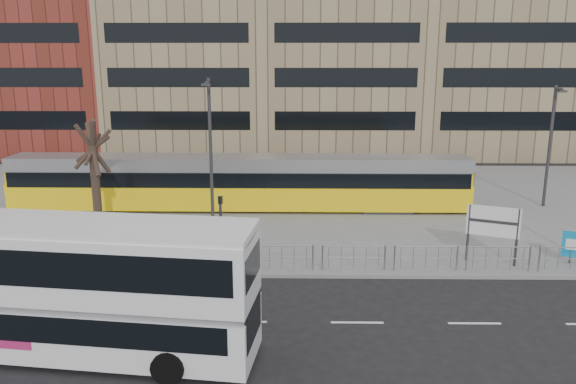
{
  "coord_description": "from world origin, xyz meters",
  "views": [
    {
      "loc": [
        -0.1,
        -21.63,
        8.83
      ],
      "look_at": [
        -0.52,
        6.0,
        2.19
      ],
      "focal_mm": 35.0,
      "sensor_mm": 36.0,
      "label": 1
    }
  ],
  "objects_px": {
    "traffic_light_west": "(221,222)",
    "station_sign": "(493,224)",
    "pedestrian": "(207,238)",
    "ad_panel": "(571,245)",
    "double_decker_bus": "(80,285)",
    "tram": "(240,182)",
    "lamp_post_west": "(210,145)",
    "lamp_post_east": "(551,141)",
    "bare_tree": "(90,116)"
  },
  "relations": [
    {
      "from": "traffic_light_west",
      "to": "double_decker_bus",
      "type": "bearing_deg",
      "value": -93.91
    },
    {
      "from": "double_decker_bus",
      "to": "ad_panel",
      "type": "bearing_deg",
      "value": 29.6
    },
    {
      "from": "tram",
      "to": "ad_panel",
      "type": "bearing_deg",
      "value": -30.12
    },
    {
      "from": "ad_panel",
      "to": "pedestrian",
      "type": "distance_m",
      "value": 15.77
    },
    {
      "from": "tram",
      "to": "lamp_post_east",
      "type": "relative_size",
      "value": 3.72
    },
    {
      "from": "tram",
      "to": "bare_tree",
      "type": "bearing_deg",
      "value": -148.84
    },
    {
      "from": "traffic_light_west",
      "to": "bare_tree",
      "type": "height_order",
      "value": "bare_tree"
    },
    {
      "from": "double_decker_bus",
      "to": "tram",
      "type": "bearing_deg",
      "value": 86.21
    },
    {
      "from": "tram",
      "to": "lamp_post_west",
      "type": "height_order",
      "value": "lamp_post_west"
    },
    {
      "from": "station_sign",
      "to": "pedestrian",
      "type": "height_order",
      "value": "station_sign"
    },
    {
      "from": "ad_panel",
      "to": "bare_tree",
      "type": "relative_size",
      "value": 0.18
    },
    {
      "from": "double_decker_bus",
      "to": "traffic_light_west",
      "type": "bearing_deg",
      "value": 71.91
    },
    {
      "from": "double_decker_bus",
      "to": "station_sign",
      "type": "height_order",
      "value": "double_decker_bus"
    },
    {
      "from": "double_decker_bus",
      "to": "traffic_light_west",
      "type": "height_order",
      "value": "double_decker_bus"
    },
    {
      "from": "double_decker_bus",
      "to": "pedestrian",
      "type": "distance_m",
      "value": 8.48
    },
    {
      "from": "station_sign",
      "to": "bare_tree",
      "type": "height_order",
      "value": "bare_tree"
    },
    {
      "from": "pedestrian",
      "to": "lamp_post_east",
      "type": "relative_size",
      "value": 0.26
    },
    {
      "from": "lamp_post_east",
      "to": "station_sign",
      "type": "bearing_deg",
      "value": -123.68
    },
    {
      "from": "double_decker_bus",
      "to": "traffic_light_west",
      "type": "xyz_separation_m",
      "value": [
        3.26,
        7.02,
        -0.14
      ]
    },
    {
      "from": "tram",
      "to": "pedestrian",
      "type": "xyz_separation_m",
      "value": [
        -0.6,
        -8.48,
        -0.64
      ]
    },
    {
      "from": "lamp_post_east",
      "to": "double_decker_bus",
      "type": "bearing_deg",
      "value": -140.87
    },
    {
      "from": "traffic_light_west",
      "to": "station_sign",
      "type": "bearing_deg",
      "value": 24.21
    },
    {
      "from": "ad_panel",
      "to": "tram",
      "type": "bearing_deg",
      "value": 174.5
    },
    {
      "from": "station_sign",
      "to": "lamp_post_west",
      "type": "distance_m",
      "value": 14.58
    },
    {
      "from": "lamp_post_east",
      "to": "pedestrian",
      "type": "bearing_deg",
      "value": -153.68
    },
    {
      "from": "double_decker_bus",
      "to": "lamp_post_west",
      "type": "bearing_deg",
      "value": 89.16
    },
    {
      "from": "pedestrian",
      "to": "station_sign",
      "type": "bearing_deg",
      "value": -111.76
    },
    {
      "from": "pedestrian",
      "to": "bare_tree",
      "type": "bearing_deg",
      "value": 35.62
    },
    {
      "from": "lamp_post_east",
      "to": "tram",
      "type": "bearing_deg",
      "value": -177.48
    },
    {
      "from": "lamp_post_west",
      "to": "lamp_post_east",
      "type": "relative_size",
      "value": 1.07
    },
    {
      "from": "ad_panel",
      "to": "pedestrian",
      "type": "height_order",
      "value": "pedestrian"
    },
    {
      "from": "traffic_light_west",
      "to": "bare_tree",
      "type": "relative_size",
      "value": 0.38
    },
    {
      "from": "station_sign",
      "to": "traffic_light_west",
      "type": "height_order",
      "value": "traffic_light_west"
    },
    {
      "from": "tram",
      "to": "bare_tree",
      "type": "relative_size",
      "value": 3.28
    },
    {
      "from": "pedestrian",
      "to": "traffic_light_west",
      "type": "bearing_deg",
      "value": -162.71
    },
    {
      "from": "double_decker_bus",
      "to": "lamp_post_east",
      "type": "height_order",
      "value": "lamp_post_east"
    },
    {
      "from": "pedestrian",
      "to": "ad_panel",
      "type": "bearing_deg",
      "value": -111.42
    },
    {
      "from": "double_decker_bus",
      "to": "station_sign",
      "type": "bearing_deg",
      "value": 34.16
    },
    {
      "from": "tram",
      "to": "traffic_light_west",
      "type": "bearing_deg",
      "value": -88.89
    },
    {
      "from": "pedestrian",
      "to": "lamp_post_west",
      "type": "distance_m",
      "value": 6.71
    },
    {
      "from": "double_decker_bus",
      "to": "tram",
      "type": "distance_m",
      "value": 16.8
    },
    {
      "from": "double_decker_bus",
      "to": "ad_panel",
      "type": "xyz_separation_m",
      "value": [
        18.27,
        7.66,
        -1.28
      ]
    },
    {
      "from": "station_sign",
      "to": "traffic_light_west",
      "type": "relative_size",
      "value": 0.81
    },
    {
      "from": "ad_panel",
      "to": "lamp_post_west",
      "type": "relative_size",
      "value": 0.19
    },
    {
      "from": "pedestrian",
      "to": "traffic_light_west",
      "type": "xyz_separation_m",
      "value": [
        0.76,
        -1.0,
        1.05
      ]
    },
    {
      "from": "traffic_light_west",
      "to": "lamp_post_west",
      "type": "bearing_deg",
      "value": 122.57
    },
    {
      "from": "station_sign",
      "to": "ad_panel",
      "type": "height_order",
      "value": "station_sign"
    },
    {
      "from": "ad_panel",
      "to": "station_sign",
      "type": "bearing_deg",
      "value": -155.32
    },
    {
      "from": "lamp_post_east",
      "to": "bare_tree",
      "type": "relative_size",
      "value": 0.88
    },
    {
      "from": "double_decker_bus",
      "to": "traffic_light_west",
      "type": "distance_m",
      "value": 7.74
    }
  ]
}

